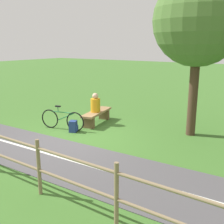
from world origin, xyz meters
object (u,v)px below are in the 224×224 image
at_px(person_seated, 95,104).
at_px(tree_far_left, 198,22).
at_px(bench, 97,115).
at_px(backpack, 73,126).
at_px(bicycle, 62,120).

distance_m(person_seated, tree_far_left, 4.71).
distance_m(bench, tree_far_left, 5.01).
relative_size(bench, backpack, 4.58).
distance_m(bicycle, tree_far_left, 5.75).
xyz_separation_m(person_seated, tree_far_left, (-0.81, 3.56, 2.97)).
height_order(bicycle, tree_far_left, tree_far_left).
bearing_deg(bicycle, person_seated, 53.17).
bearing_deg(person_seated, backpack, -13.46).
bearing_deg(tree_far_left, bench, -78.91).
distance_m(person_seated, bicycle, 1.46).
relative_size(bicycle, backpack, 4.26).
relative_size(backpack, tree_far_left, 0.08).
relative_size(bench, bicycle, 1.07).
height_order(backpack, tree_far_left, tree_far_left).
xyz_separation_m(bicycle, backpack, (-0.01, 0.53, -0.17)).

